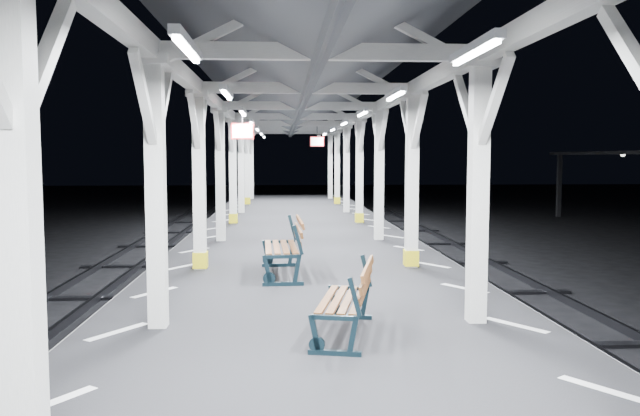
{
  "coord_description": "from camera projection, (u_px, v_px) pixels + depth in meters",
  "views": [
    {
      "loc": [
        -0.47,
        -9.69,
        3.1
      ],
      "look_at": [
        0.21,
        1.33,
        2.2
      ],
      "focal_mm": 35.0,
      "sensor_mm": 36.0,
      "label": 1
    }
  ],
  "objects": [
    {
      "name": "ground",
      "position": [
        312.0,
        352.0,
        9.92
      ],
      "size": [
        120.0,
        120.0,
        0.0
      ],
      "primitive_type": "plane",
      "color": "black",
      "rests_on": "ground"
    },
    {
      "name": "platform",
      "position": [
        312.0,
        322.0,
        9.88
      ],
      "size": [
        6.0,
        50.0,
        1.0
      ],
      "primitive_type": "cube",
      "color": "black",
      "rests_on": "ground"
    },
    {
      "name": "hazard_stripes_left",
      "position": [
        155.0,
        292.0,
        9.69
      ],
      "size": [
        1.0,
        48.0,
        0.01
      ],
      "primitive_type": "cube",
      "color": "silver",
      "rests_on": "platform"
    },
    {
      "name": "hazard_stripes_right",
      "position": [
        464.0,
        288.0,
        9.99
      ],
      "size": [
        1.0,
        48.0,
        0.01
      ],
      "primitive_type": "cube",
      "color": "silver",
      "rests_on": "platform"
    },
    {
      "name": "track_right",
      "position": [
        616.0,
        342.0,
        10.22
      ],
      "size": [
        2.2,
        60.0,
        0.16
      ],
      "color": "#2D2D33",
      "rests_on": "ground"
    },
    {
      "name": "canopy",
      "position": [
        312.0,
        62.0,
        9.53
      ],
      "size": [
        5.4,
        49.0,
        4.65
      ],
      "color": "silver",
      "rests_on": "platform"
    },
    {
      "name": "bench_near",
      "position": [
        351.0,
        298.0,
        7.31
      ],
      "size": [
        0.91,
        1.67,
        0.86
      ],
      "rotation": [
        0.0,
        0.0,
        -0.21
      ],
      "color": "black",
      "rests_on": "platform"
    },
    {
      "name": "bench_mid",
      "position": [
        287.0,
        245.0,
        11.04
      ],
      "size": [
        0.77,
        1.9,
        1.02
      ],
      "rotation": [
        0.0,
        0.0,
        0.03
      ],
      "color": "black",
      "rests_on": "platform"
    }
  ]
}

